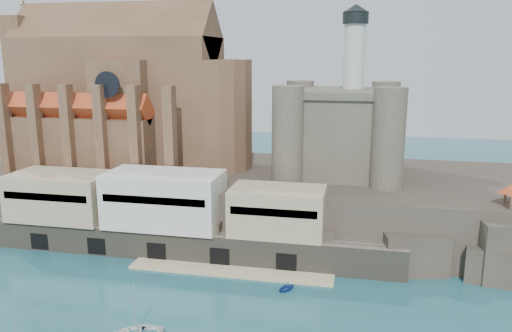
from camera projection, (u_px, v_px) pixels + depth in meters
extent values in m
cube|color=#2C2621|center=(250.00, 197.00, 92.81)|extent=(100.00, 34.00, 10.00)
cube|color=#2C2621|center=(12.00, 222.00, 85.10)|extent=(9.00, 5.00, 6.00)
cube|color=#2C2621|center=(97.00, 228.00, 81.89)|extent=(9.00, 5.00, 6.00)
cube|color=#2C2621|center=(196.00, 236.00, 78.49)|extent=(9.00, 5.00, 6.00)
cube|color=#2C2621|center=(303.00, 244.00, 75.09)|extent=(9.00, 5.00, 6.00)
cube|color=#2C2621|center=(414.00, 253.00, 71.89)|extent=(9.00, 5.00, 6.00)
cube|color=#5F594C|center=(176.00, 241.00, 78.30)|extent=(70.00, 6.00, 4.50)
cube|color=tan|center=(230.00, 271.00, 72.46)|extent=(30.00, 4.00, 0.40)
cube|color=black|center=(40.00, 241.00, 80.08)|extent=(3.00, 0.40, 2.60)
cube|color=black|center=(97.00, 246.00, 78.08)|extent=(3.00, 0.40, 2.60)
cube|color=black|center=(157.00, 251.00, 76.08)|extent=(3.00, 0.40, 2.60)
cube|color=black|center=(220.00, 256.00, 74.07)|extent=(3.00, 0.40, 2.60)
cube|color=black|center=(286.00, 262.00, 72.07)|extent=(3.00, 0.40, 2.60)
cube|color=tan|center=(62.00, 195.00, 81.94)|extent=(16.00, 9.00, 7.50)
cube|color=beige|center=(165.00, 199.00, 78.23)|extent=(18.00, 9.00, 8.50)
cube|color=tan|center=(278.00, 211.00, 74.80)|extent=(14.00, 8.00, 7.00)
cube|color=brown|center=(120.00, 102.00, 96.20)|extent=(38.00, 14.00, 24.00)
cube|color=brown|center=(116.00, 38.00, 93.57)|extent=(38.00, 13.01, 13.01)
cylinder|color=brown|center=(215.00, 114.00, 92.83)|extent=(14.00, 14.00, 20.00)
cube|color=brown|center=(140.00, 112.00, 95.83)|extent=(10.00, 20.00, 20.00)
cube|color=brown|center=(77.00, 145.00, 89.46)|extent=(28.00, 5.00, 10.00)
cube|color=brown|center=(125.00, 130.00, 107.60)|extent=(28.00, 5.00, 10.00)
cube|color=#AC3C1D|center=(74.00, 108.00, 88.01)|extent=(28.00, 5.66, 5.66)
cube|color=#AC3C1D|center=(124.00, 99.00, 106.16)|extent=(28.00, 5.66, 5.66)
cube|color=brown|center=(32.00, 90.00, 99.56)|extent=(4.00, 10.00, 28.00)
cylinder|color=black|center=(107.00, 85.00, 83.01)|extent=(4.40, 0.30, 4.40)
cube|color=brown|center=(5.00, 129.00, 88.34)|extent=(1.60, 2.20, 16.00)
cube|color=brown|center=(37.00, 130.00, 87.10)|extent=(1.60, 2.20, 16.00)
cube|color=brown|center=(69.00, 131.00, 85.86)|extent=(1.60, 2.20, 16.00)
cube|color=brown|center=(101.00, 132.00, 84.62)|extent=(1.60, 2.20, 16.00)
cube|color=brown|center=(135.00, 133.00, 83.38)|extent=(1.60, 2.20, 16.00)
cube|color=brown|center=(170.00, 135.00, 82.14)|extent=(1.60, 2.20, 16.00)
cube|color=#494539|center=(339.00, 135.00, 87.93)|extent=(16.00, 16.00, 14.00)
cube|color=#494539|center=(341.00, 93.00, 86.31)|extent=(17.00, 17.00, 1.20)
cylinder|color=#494539|center=(288.00, 135.00, 81.68)|extent=(5.20, 5.20, 16.00)
cylinder|color=#494539|center=(388.00, 138.00, 78.47)|extent=(5.20, 5.20, 16.00)
cylinder|color=#494539|center=(299.00, 122.00, 96.95)|extent=(5.20, 5.20, 16.00)
cylinder|color=#494539|center=(384.00, 125.00, 93.75)|extent=(5.20, 5.20, 16.00)
cylinder|color=#B9C9BB|center=(354.00, 60.00, 86.59)|extent=(3.60, 3.60, 12.00)
cylinder|color=black|center=(356.00, 18.00, 85.06)|extent=(4.40, 4.40, 2.00)
cone|color=black|center=(356.00, 8.00, 84.71)|extent=(4.60, 4.60, 1.40)
cube|color=#2C2621|center=(489.00, 263.00, 69.52)|extent=(6.00, 5.00, 5.00)
cylinder|color=brown|center=(511.00, 208.00, 68.67)|extent=(0.36, 0.36, 3.20)
cylinder|color=brown|center=(504.00, 201.00, 71.72)|extent=(0.36, 0.36, 3.20)
imported|color=#183F95|center=(286.00, 290.00, 66.90)|extent=(2.88, 2.73, 2.87)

